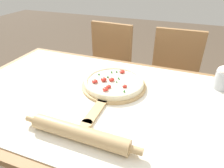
{
  "coord_description": "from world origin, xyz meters",
  "views": [
    {
      "loc": [
        0.36,
        -0.73,
        1.31
      ],
      "look_at": [
        0.05,
        0.08,
        0.79
      ],
      "focal_mm": 32.0,
      "sensor_mm": 36.0,
      "label": 1
    }
  ],
  "objects_px": {
    "rolling_pin": "(80,133)",
    "flour_cup": "(224,78)",
    "pizza_peel": "(113,87)",
    "chair_right": "(173,78)",
    "chair_left": "(107,67)",
    "pizza": "(114,82)"
  },
  "relations": [
    {
      "from": "rolling_pin",
      "to": "flour_cup",
      "type": "bearing_deg",
      "value": 48.08
    },
    {
      "from": "pizza_peel",
      "to": "rolling_pin",
      "type": "relative_size",
      "value": 1.1
    },
    {
      "from": "chair_right",
      "to": "flour_cup",
      "type": "height_order",
      "value": "chair_right"
    },
    {
      "from": "chair_left",
      "to": "flour_cup",
      "type": "distance_m",
      "value": 1.01
    },
    {
      "from": "pizza_peel",
      "to": "pizza",
      "type": "xyz_separation_m",
      "value": [
        -0.0,
        0.02,
        0.02
      ]
    },
    {
      "from": "pizza",
      "to": "flour_cup",
      "type": "height_order",
      "value": "flour_cup"
    },
    {
      "from": "pizza_peel",
      "to": "pizza",
      "type": "bearing_deg",
      "value": 91.52
    },
    {
      "from": "pizza_peel",
      "to": "chair_left",
      "type": "height_order",
      "value": "chair_left"
    },
    {
      "from": "pizza",
      "to": "rolling_pin",
      "type": "height_order",
      "value": "rolling_pin"
    },
    {
      "from": "chair_left",
      "to": "rolling_pin",
      "type": "bearing_deg",
      "value": -68.64
    },
    {
      "from": "flour_cup",
      "to": "chair_right",
      "type": "bearing_deg",
      "value": 117.38
    },
    {
      "from": "chair_left",
      "to": "flour_cup",
      "type": "relative_size",
      "value": 7.35
    },
    {
      "from": "flour_cup",
      "to": "pizza_peel",
      "type": "bearing_deg",
      "value": -159.29
    },
    {
      "from": "flour_cup",
      "to": "pizza",
      "type": "bearing_deg",
      "value": -161.29
    },
    {
      "from": "pizza_peel",
      "to": "flour_cup",
      "type": "relative_size",
      "value": 4.21
    },
    {
      "from": "chair_left",
      "to": "chair_right",
      "type": "relative_size",
      "value": 1.0
    },
    {
      "from": "pizza_peel",
      "to": "chair_right",
      "type": "height_order",
      "value": "chair_right"
    },
    {
      "from": "pizza",
      "to": "flour_cup",
      "type": "xyz_separation_m",
      "value": [
        0.53,
        0.18,
        0.04
      ]
    },
    {
      "from": "rolling_pin",
      "to": "pizza_peel",
      "type": "bearing_deg",
      "value": 91.82
    },
    {
      "from": "pizza",
      "to": "chair_left",
      "type": "bearing_deg",
      "value": 114.64
    },
    {
      "from": "chair_left",
      "to": "flour_cup",
      "type": "height_order",
      "value": "chair_left"
    },
    {
      "from": "pizza",
      "to": "chair_left",
      "type": "xyz_separation_m",
      "value": [
        -0.31,
        0.67,
        -0.27
      ]
    }
  ]
}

